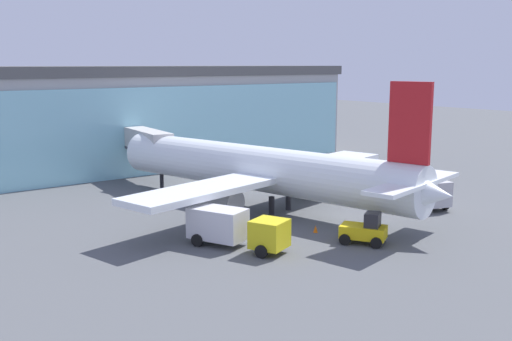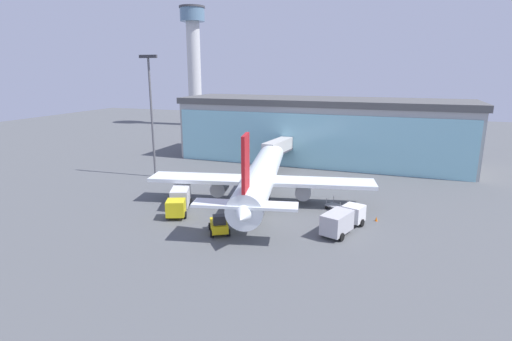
{
  "view_description": "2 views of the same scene",
  "coord_description": "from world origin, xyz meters",
  "px_view_note": "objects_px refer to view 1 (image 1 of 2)",
  "views": [
    {
      "loc": [
        -35.19,
        -33.89,
        12.73
      ],
      "look_at": [
        -3.58,
        6.65,
        3.53
      ],
      "focal_mm": 42.0,
      "sensor_mm": 36.0,
      "label": 1
    },
    {
      "loc": [
        14.33,
        -43.91,
        17.65
      ],
      "look_at": [
        -3.48,
        6.01,
        4.42
      ],
      "focal_mm": 28.0,
      "sensor_mm": 36.0,
      "label": 2
    }
  ],
  "objects_px": {
    "airplane": "(262,170)",
    "safety_cone_wingtip": "(401,189)",
    "fuel_truck": "(419,189)",
    "catering_truck": "(234,227)",
    "pushback_tug": "(365,230)",
    "jet_bridge": "(138,140)",
    "safety_cone_nose": "(316,229)",
    "baggage_cart": "(349,189)"
  },
  "relations": [
    {
      "from": "jet_bridge",
      "to": "safety_cone_nose",
      "type": "xyz_separation_m",
      "value": [
        0.69,
        -27.65,
        -4.14
      ]
    },
    {
      "from": "catering_truck",
      "to": "safety_cone_nose",
      "type": "bearing_deg",
      "value": 61.64
    },
    {
      "from": "jet_bridge",
      "to": "baggage_cart",
      "type": "relative_size",
      "value": 4.55
    },
    {
      "from": "safety_cone_nose",
      "to": "safety_cone_wingtip",
      "type": "bearing_deg",
      "value": 17.87
    },
    {
      "from": "jet_bridge",
      "to": "baggage_cart",
      "type": "distance_m",
      "value": 23.84
    },
    {
      "from": "pushback_tug",
      "to": "safety_cone_nose",
      "type": "distance_m",
      "value": 4.36
    },
    {
      "from": "baggage_cart",
      "to": "safety_cone_wingtip",
      "type": "height_order",
      "value": "baggage_cart"
    },
    {
      "from": "safety_cone_wingtip",
      "to": "fuel_truck",
      "type": "bearing_deg",
      "value": -126.12
    },
    {
      "from": "airplane",
      "to": "catering_truck",
      "type": "height_order",
      "value": "airplane"
    },
    {
      "from": "jet_bridge",
      "to": "catering_truck",
      "type": "bearing_deg",
      "value": 173.29
    },
    {
      "from": "airplane",
      "to": "safety_cone_wingtip",
      "type": "height_order",
      "value": "airplane"
    },
    {
      "from": "airplane",
      "to": "safety_cone_nose",
      "type": "bearing_deg",
      "value": 157.87
    },
    {
      "from": "airplane",
      "to": "pushback_tug",
      "type": "relative_size",
      "value": 9.48
    },
    {
      "from": "airplane",
      "to": "jet_bridge",
      "type": "bearing_deg",
      "value": -5.57
    },
    {
      "from": "catering_truck",
      "to": "fuel_truck",
      "type": "distance_m",
      "value": 20.88
    },
    {
      "from": "jet_bridge",
      "to": "safety_cone_nose",
      "type": "distance_m",
      "value": 27.97
    },
    {
      "from": "catering_truck",
      "to": "safety_cone_nose",
      "type": "relative_size",
      "value": 13.8
    },
    {
      "from": "pushback_tug",
      "to": "safety_cone_nose",
      "type": "bearing_deg",
      "value": -19.13
    },
    {
      "from": "baggage_cart",
      "to": "safety_cone_wingtip",
      "type": "bearing_deg",
      "value": 6.48
    },
    {
      "from": "airplane",
      "to": "safety_cone_nose",
      "type": "distance_m",
      "value": 9.16
    },
    {
      "from": "airplane",
      "to": "baggage_cart",
      "type": "xyz_separation_m",
      "value": [
        10.58,
        -0.52,
        -3.03
      ]
    },
    {
      "from": "catering_truck",
      "to": "pushback_tug",
      "type": "height_order",
      "value": "catering_truck"
    },
    {
      "from": "fuel_truck",
      "to": "pushback_tug",
      "type": "height_order",
      "value": "fuel_truck"
    },
    {
      "from": "catering_truck",
      "to": "safety_cone_wingtip",
      "type": "bearing_deg",
      "value": 78.99
    },
    {
      "from": "jet_bridge",
      "to": "catering_truck",
      "type": "height_order",
      "value": "jet_bridge"
    },
    {
      "from": "catering_truck",
      "to": "safety_cone_nose",
      "type": "xyz_separation_m",
      "value": [
        7.13,
        -0.78,
        -1.19
      ]
    },
    {
      "from": "catering_truck",
      "to": "fuel_truck",
      "type": "relative_size",
      "value": 1.0
    },
    {
      "from": "pushback_tug",
      "to": "safety_cone_wingtip",
      "type": "bearing_deg",
      "value": -89.59
    },
    {
      "from": "catering_truck",
      "to": "pushback_tug",
      "type": "xyz_separation_m",
      "value": [
        7.97,
        -5.0,
        -0.49
      ]
    },
    {
      "from": "fuel_truck",
      "to": "safety_cone_wingtip",
      "type": "relative_size",
      "value": 13.86
    },
    {
      "from": "safety_cone_nose",
      "to": "airplane",
      "type": "bearing_deg",
      "value": 79.93
    },
    {
      "from": "airplane",
      "to": "baggage_cart",
      "type": "bearing_deg",
      "value": -104.9
    },
    {
      "from": "airplane",
      "to": "safety_cone_wingtip",
      "type": "relative_size",
      "value": 63.93
    },
    {
      "from": "fuel_truck",
      "to": "baggage_cart",
      "type": "distance_m",
      "value": 7.35
    },
    {
      "from": "jet_bridge",
      "to": "pushback_tug",
      "type": "xyz_separation_m",
      "value": [
        1.53,
        -31.87,
        -3.44
      ]
    },
    {
      "from": "pushback_tug",
      "to": "fuel_truck",
      "type": "bearing_deg",
      "value": -99.14
    },
    {
      "from": "baggage_cart",
      "to": "safety_cone_wingtip",
      "type": "relative_size",
      "value": 5.86
    },
    {
      "from": "catering_truck",
      "to": "baggage_cart",
      "type": "relative_size",
      "value": 2.35
    },
    {
      "from": "pushback_tug",
      "to": "jet_bridge",
      "type": "bearing_deg",
      "value": -27.66
    },
    {
      "from": "airplane",
      "to": "fuel_truck",
      "type": "xyz_separation_m",
      "value": [
        12.26,
        -7.62,
        -2.07
      ]
    },
    {
      "from": "safety_cone_wingtip",
      "to": "catering_truck",
      "type": "bearing_deg",
      "value": -168.92
    },
    {
      "from": "fuel_truck",
      "to": "pushback_tug",
      "type": "bearing_deg",
      "value": 129.92
    }
  ]
}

